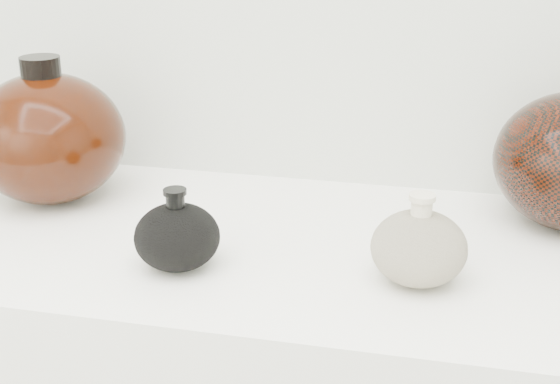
# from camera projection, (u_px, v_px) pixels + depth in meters

# --- Properties ---
(black_gourd_vase) EXTENTS (0.13, 0.13, 0.11)m
(black_gourd_vase) POSITION_uv_depth(u_px,v_px,m) (177.00, 236.00, 0.98)
(black_gourd_vase) COLOR black
(black_gourd_vase) RESTS_ON display_counter
(cream_gourd_vase) EXTENTS (0.13, 0.13, 0.12)m
(cream_gourd_vase) POSITION_uv_depth(u_px,v_px,m) (419.00, 247.00, 0.95)
(cream_gourd_vase) COLOR beige
(cream_gourd_vase) RESTS_ON display_counter
(left_round_pot) EXTENTS (0.24, 0.24, 0.22)m
(left_round_pot) POSITION_uv_depth(u_px,v_px,m) (48.00, 137.00, 1.19)
(left_round_pot) COLOR black
(left_round_pot) RESTS_ON display_counter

